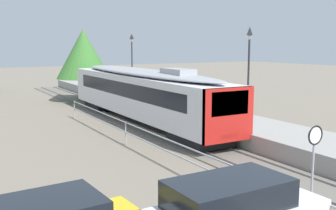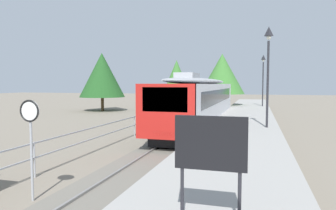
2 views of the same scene
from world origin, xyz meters
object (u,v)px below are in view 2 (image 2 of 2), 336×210
Objects in this scene: platform_lamp_mid_platform at (268,58)px; platform_lamp_far_end at (263,71)px; platform_notice_board at (211,147)px; speed_limit_sign at (30,125)px; commuter_train at (201,99)px.

platform_lamp_far_end is (0.00, 16.52, 0.00)m from platform_lamp_mid_platform.
platform_lamp_far_end is 2.97× the size of platform_notice_board.
platform_lamp_mid_platform is at bearing 58.23° from speed_limit_sign.
speed_limit_sign is (-5.19, 1.92, -0.06)m from platform_notice_board.
platform_lamp_far_end reaches higher than speed_limit_sign.
platform_notice_board is at bearing -20.31° from speed_limit_sign.
platform_lamp_far_end is at bearing 87.55° from platform_notice_board.
commuter_train is at bearing 100.70° from platform_notice_board.
platform_lamp_mid_platform is at bearing 84.27° from platform_notice_board.
commuter_train is at bearing 83.07° from speed_limit_sign.
platform_notice_board is at bearing -95.73° from platform_lamp_mid_platform.
platform_notice_board is 5.54m from speed_limit_sign.
speed_limit_sign is (-1.89, -15.56, -0.02)m from commuter_train.
platform_lamp_mid_platform is 12.60m from platform_notice_board.
platform_lamp_mid_platform is at bearing -48.78° from commuter_train.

